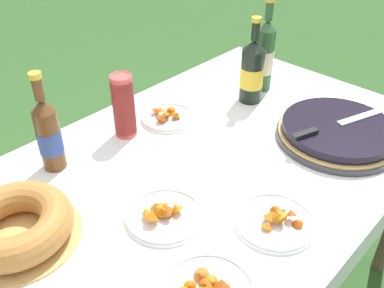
# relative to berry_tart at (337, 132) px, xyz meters

# --- Properties ---
(garden_table) EXTENTS (1.72, 0.96, 0.78)m
(garden_table) POSITION_rel_berry_tart_xyz_m (-0.46, 0.23, -0.10)
(garden_table) COLOR brown
(garden_table) RESTS_ON ground_plane
(tablecloth) EXTENTS (1.73, 0.97, 0.10)m
(tablecloth) POSITION_rel_berry_tart_xyz_m (-0.46, 0.23, -0.04)
(tablecloth) COLOR white
(tablecloth) RESTS_ON garden_table
(berry_tart) EXTENTS (0.39, 0.39, 0.06)m
(berry_tart) POSITION_rel_berry_tart_xyz_m (0.00, 0.00, 0.00)
(berry_tart) COLOR #38383D
(berry_tart) RESTS_ON tablecloth
(serving_knife) EXTENTS (0.36, 0.15, 0.01)m
(serving_knife) POSITION_rel_berry_tart_xyz_m (-0.03, 0.01, 0.04)
(serving_knife) COLOR silver
(serving_knife) RESTS_ON berry_tart
(bundt_cake) EXTENTS (0.31, 0.31, 0.09)m
(bundt_cake) POSITION_rel_berry_tart_xyz_m (-0.93, 0.36, 0.01)
(bundt_cake) COLOR tan
(bundt_cake) RESTS_ON tablecloth
(cup_stack) EXTENTS (0.07, 0.07, 0.21)m
(cup_stack) POSITION_rel_berry_tart_xyz_m (-0.45, 0.53, 0.08)
(cup_stack) COLOR #E04C47
(cup_stack) RESTS_ON tablecloth
(cider_bottle_green) EXTENTS (0.07, 0.07, 0.36)m
(cider_bottle_green) POSITION_rel_berry_tart_xyz_m (0.13, 0.39, 0.11)
(cider_bottle_green) COLOR #2D562D
(cider_bottle_green) RESTS_ON tablecloth
(cider_bottle_amber) EXTENTS (0.07, 0.07, 0.31)m
(cider_bottle_amber) POSITION_rel_berry_tart_xyz_m (-0.71, 0.55, 0.09)
(cider_bottle_amber) COLOR brown
(cider_bottle_amber) RESTS_ON tablecloth
(juice_bottle_red) EXTENTS (0.09, 0.09, 0.32)m
(juice_bottle_red) POSITION_rel_berry_tart_xyz_m (0.02, 0.37, 0.09)
(juice_bottle_red) COLOR black
(juice_bottle_red) RESTS_ON tablecloth
(snack_plate_near) EXTENTS (0.21, 0.21, 0.06)m
(snack_plate_near) POSITION_rel_berry_tart_xyz_m (-0.63, 0.15, -0.01)
(snack_plate_near) COLOR white
(snack_plate_near) RESTS_ON tablecloth
(snack_plate_right) EXTENTS (0.19, 0.19, 0.05)m
(snack_plate_right) POSITION_rel_berry_tart_xyz_m (-0.29, 0.49, -0.02)
(snack_plate_right) COLOR white
(snack_plate_right) RESTS_ON tablecloth
(snack_plate_far) EXTENTS (0.21, 0.21, 0.07)m
(snack_plate_far) POSITION_rel_berry_tart_xyz_m (-0.45, -0.07, -0.02)
(snack_plate_far) COLOR white
(snack_plate_far) RESTS_ON tablecloth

